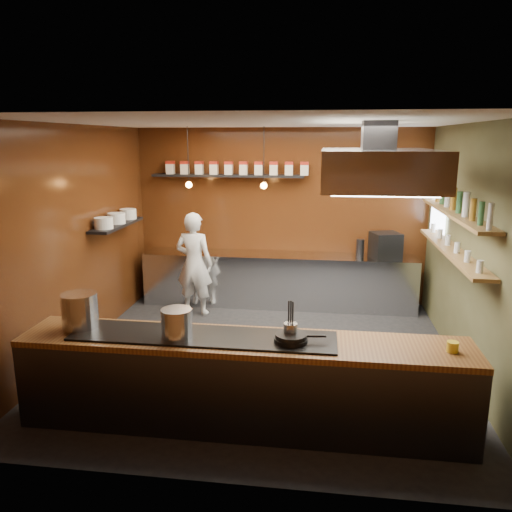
% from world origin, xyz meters
% --- Properties ---
extents(floor, '(5.00, 5.00, 0.00)m').
position_xyz_m(floor, '(0.00, 0.00, 0.00)').
color(floor, black).
rests_on(floor, ground).
extents(back_wall, '(5.00, 0.00, 5.00)m').
position_xyz_m(back_wall, '(0.00, 2.50, 1.50)').
color(back_wall, '#3D160B').
rests_on(back_wall, ground).
extents(left_wall, '(0.00, 5.00, 5.00)m').
position_xyz_m(left_wall, '(-2.50, 0.00, 1.50)').
color(left_wall, '#3D160B').
rests_on(left_wall, ground).
extents(right_wall, '(0.00, 5.00, 5.00)m').
position_xyz_m(right_wall, '(2.50, 0.00, 1.50)').
color(right_wall, '#434226').
rests_on(right_wall, ground).
extents(ceiling, '(5.00, 5.00, 0.00)m').
position_xyz_m(ceiling, '(0.00, 0.00, 3.00)').
color(ceiling, silver).
rests_on(ceiling, back_wall).
extents(window_pane, '(0.00, 1.00, 1.00)m').
position_xyz_m(window_pane, '(2.45, 1.70, 1.90)').
color(window_pane, white).
rests_on(window_pane, right_wall).
extents(prep_counter, '(4.60, 0.65, 0.90)m').
position_xyz_m(prep_counter, '(0.00, 2.17, 0.45)').
color(prep_counter, silver).
rests_on(prep_counter, floor).
extents(pass_counter, '(4.40, 0.72, 0.94)m').
position_xyz_m(pass_counter, '(-0.00, -1.60, 0.47)').
color(pass_counter, '#38383D').
rests_on(pass_counter, floor).
extents(tin_shelf, '(2.60, 0.26, 0.04)m').
position_xyz_m(tin_shelf, '(-0.90, 2.36, 2.20)').
color(tin_shelf, black).
rests_on(tin_shelf, back_wall).
extents(plate_shelf, '(0.30, 1.40, 0.04)m').
position_xyz_m(plate_shelf, '(-2.34, 1.00, 1.55)').
color(plate_shelf, black).
rests_on(plate_shelf, left_wall).
extents(bottle_shelf_upper, '(0.26, 2.80, 0.04)m').
position_xyz_m(bottle_shelf_upper, '(2.34, 0.30, 1.92)').
color(bottle_shelf_upper, olive).
rests_on(bottle_shelf_upper, right_wall).
extents(bottle_shelf_lower, '(0.26, 2.80, 0.04)m').
position_xyz_m(bottle_shelf_lower, '(2.34, 0.30, 1.45)').
color(bottle_shelf_lower, olive).
rests_on(bottle_shelf_lower, right_wall).
extents(extractor_hood, '(1.20, 2.00, 0.72)m').
position_xyz_m(extractor_hood, '(1.30, -0.40, 2.51)').
color(extractor_hood, '#38383D').
rests_on(extractor_hood, ceiling).
extents(pendant_left, '(0.10, 0.10, 0.95)m').
position_xyz_m(pendant_left, '(-1.40, 1.70, 2.15)').
color(pendant_left, black).
rests_on(pendant_left, ceiling).
extents(pendant_right, '(0.10, 0.10, 0.95)m').
position_xyz_m(pendant_right, '(-0.20, 1.70, 2.15)').
color(pendant_right, black).
rests_on(pendant_right, ceiling).
extents(storage_tins, '(2.43, 0.13, 0.22)m').
position_xyz_m(storage_tins, '(-0.75, 2.36, 2.33)').
color(storage_tins, beige).
rests_on(storage_tins, tin_shelf).
extents(plate_stacks, '(0.26, 1.16, 0.16)m').
position_xyz_m(plate_stacks, '(-2.34, 1.00, 1.65)').
color(plate_stacks, white).
rests_on(plate_stacks, plate_shelf).
extents(bottles, '(0.06, 2.66, 0.24)m').
position_xyz_m(bottles, '(2.34, 0.30, 2.06)').
color(bottles, silver).
rests_on(bottles, bottle_shelf_upper).
extents(wine_glasses, '(0.07, 2.37, 0.13)m').
position_xyz_m(wine_glasses, '(2.34, 0.30, 1.53)').
color(wine_glasses, silver).
rests_on(wine_glasses, bottle_shelf_lower).
extents(stockpot_large, '(0.46, 0.46, 0.35)m').
position_xyz_m(stockpot_large, '(-1.69, -1.55, 1.12)').
color(stockpot_large, silver).
rests_on(stockpot_large, pass_counter).
extents(stockpot_small, '(0.35, 0.35, 0.28)m').
position_xyz_m(stockpot_small, '(-0.63, -1.68, 1.08)').
color(stockpot_small, silver).
rests_on(stockpot_small, pass_counter).
extents(utensil_crock, '(0.14, 0.14, 0.17)m').
position_xyz_m(utensil_crock, '(0.46, -1.61, 1.02)').
color(utensil_crock, '#B3B6BB').
rests_on(utensil_crock, pass_counter).
extents(frying_pan, '(0.49, 0.32, 0.08)m').
position_xyz_m(frying_pan, '(0.47, -1.65, 0.98)').
color(frying_pan, black).
rests_on(frying_pan, pass_counter).
extents(butter_jar, '(0.12, 0.12, 0.10)m').
position_xyz_m(butter_jar, '(1.94, -1.63, 0.97)').
color(butter_jar, gold).
rests_on(butter_jar, pass_counter).
extents(espresso_machine, '(0.54, 0.52, 0.43)m').
position_xyz_m(espresso_machine, '(1.75, 2.09, 1.12)').
color(espresso_machine, black).
rests_on(espresso_machine, prep_counter).
extents(chef, '(0.66, 0.48, 1.68)m').
position_xyz_m(chef, '(-1.32, 1.57, 0.84)').
color(chef, silver).
rests_on(chef, floor).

